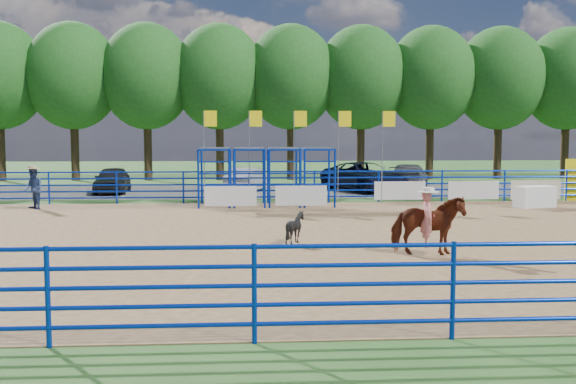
# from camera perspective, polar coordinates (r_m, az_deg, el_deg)

# --- Properties ---
(ground) EXTENTS (120.00, 120.00, 0.00)m
(ground) POSITION_cam_1_polar(r_m,az_deg,el_deg) (19.83, 5.38, -3.97)
(ground) COLOR #345D25
(ground) RESTS_ON ground
(arena_dirt) EXTENTS (30.00, 20.00, 0.02)m
(arena_dirt) POSITION_cam_1_polar(r_m,az_deg,el_deg) (19.83, 5.38, -3.94)
(arena_dirt) COLOR olive
(arena_dirt) RESTS_ON ground
(gravel_strip) EXTENTS (40.00, 10.00, 0.01)m
(gravel_strip) POSITION_cam_1_polar(r_m,az_deg,el_deg) (36.60, 1.20, 0.17)
(gravel_strip) COLOR gray
(gravel_strip) RESTS_ON ground
(announcer_table) EXTENTS (1.87, 1.27, 0.91)m
(announcer_table) POSITION_cam_1_polar(r_m,az_deg,el_deg) (29.57, 21.08, -0.40)
(announcer_table) COLOR white
(announcer_table) RESTS_ON arena_dirt
(horse_and_rider) EXTENTS (1.95, 1.13, 2.47)m
(horse_and_rider) POSITION_cam_1_polar(r_m,az_deg,el_deg) (16.89, 12.31, -2.53)
(horse_and_rider) COLOR maroon
(horse_and_rider) RESTS_ON arena_dirt
(calf) EXTENTS (1.01, 0.94, 0.91)m
(calf) POSITION_cam_1_polar(r_m,az_deg,el_deg) (18.34, 0.64, -3.18)
(calf) COLOR black
(calf) RESTS_ON arena_dirt
(spectator_cowboy) EXTENTS (1.05, 1.07, 1.80)m
(spectator_cowboy) POSITION_cam_1_polar(r_m,az_deg,el_deg) (28.84, -21.68, 0.35)
(spectator_cowboy) COLOR navy
(spectator_cowboy) RESTS_ON arena_dirt
(car_a) EXTENTS (1.98, 4.30, 1.43)m
(car_a) POSITION_cam_1_polar(r_m,az_deg,el_deg) (35.88, -15.35, 1.05)
(car_a) COLOR black
(car_a) RESTS_ON gravel_strip
(car_b) EXTENTS (2.63, 4.35, 1.35)m
(car_b) POSITION_cam_1_polar(r_m,az_deg,el_deg) (35.27, -3.61, 1.09)
(car_b) COLOR #999BA1
(car_b) RESTS_ON gravel_strip
(car_c) EXTENTS (4.86, 6.39, 1.61)m
(car_c) POSITION_cam_1_polar(r_m,az_deg,el_deg) (36.02, 6.81, 1.36)
(car_c) COLOR black
(car_c) RESTS_ON gravel_strip
(car_d) EXTENTS (3.54, 5.47, 1.48)m
(car_d) POSITION_cam_1_polar(r_m,az_deg,el_deg) (37.28, 10.67, 1.32)
(car_d) COLOR #565658
(car_d) RESTS_ON gravel_strip
(perimeter_fence) EXTENTS (30.10, 20.10, 1.50)m
(perimeter_fence) POSITION_cam_1_polar(r_m,az_deg,el_deg) (19.73, 5.40, -1.82)
(perimeter_fence) COLOR #082BB4
(perimeter_fence) RESTS_ON ground
(chute_assembly) EXTENTS (19.32, 2.41, 4.20)m
(chute_assembly) POSITION_cam_1_polar(r_m,az_deg,el_deg) (28.26, -1.23, 1.30)
(chute_assembly) COLOR #082BB4
(chute_assembly) RESTS_ON ground
(treeline) EXTENTS (56.40, 6.40, 11.24)m
(treeline) POSITION_cam_1_polar(r_m,az_deg,el_deg) (45.66, 0.25, 10.59)
(treeline) COLOR #3F2B19
(treeline) RESTS_ON ground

